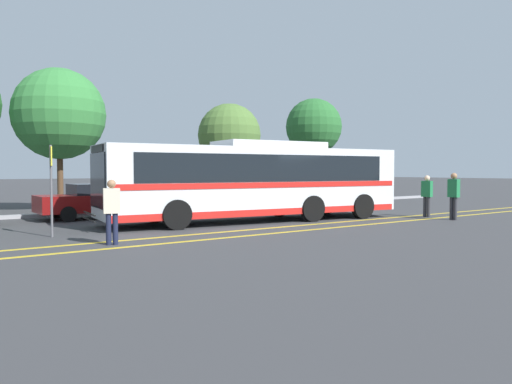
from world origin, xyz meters
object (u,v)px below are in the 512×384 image
(transit_bus, at_px, (256,180))
(parked_car_1, at_px, (100,200))
(pedestrian_0, at_px, (454,193))
(tree_0, at_px, (314,127))
(tree_3, at_px, (59,114))
(pedestrian_1, at_px, (112,208))
(pedestrian_2, at_px, (427,193))
(tree_1, at_px, (229,135))
(bus_stop_sign, at_px, (51,179))

(transit_bus, relative_size, parked_car_1, 2.52)
(pedestrian_0, relative_size, tree_0, 0.27)
(parked_car_1, relative_size, tree_3, 0.72)
(pedestrian_1, distance_m, tree_3, 12.90)
(transit_bus, distance_m, tree_0, 16.21)
(pedestrian_0, bearing_deg, tree_0, -19.67)
(pedestrian_2, relative_size, tree_1, 0.31)
(pedestrian_0, xyz_separation_m, pedestrian_1, (-13.24, 1.44, -0.10))
(tree_3, bearing_deg, bus_stop_sign, -105.79)
(parked_car_1, relative_size, tree_1, 0.86)
(pedestrian_2, bearing_deg, bus_stop_sign, -104.73)
(pedestrian_1, bearing_deg, pedestrian_2, 15.30)
(tree_0, bearing_deg, bus_stop_sign, -152.32)
(parked_car_1, height_order, tree_1, tree_1)
(pedestrian_2, xyz_separation_m, tree_1, (-2.74, 11.03, 2.94))
(pedestrian_1, relative_size, tree_1, 0.30)
(transit_bus, relative_size, pedestrian_1, 7.20)
(pedestrian_1, xyz_separation_m, tree_0, (18.92, 12.92, 3.99))
(bus_stop_sign, bearing_deg, pedestrian_2, -93.18)
(parked_car_1, distance_m, tree_1, 9.76)
(pedestrian_1, relative_size, tree_0, 0.25)
(pedestrian_2, bearing_deg, tree_3, -141.06)
(tree_1, distance_m, tree_3, 9.02)
(transit_bus, xyz_separation_m, tree_3, (-4.85, 9.42, 3.05))
(parked_car_1, relative_size, bus_stop_sign, 1.82)
(bus_stop_sign, relative_size, tree_3, 0.39)
(pedestrian_2, height_order, tree_0, tree_0)
(pedestrian_1, relative_size, bus_stop_sign, 0.64)
(tree_3, bearing_deg, pedestrian_2, -46.46)
(parked_car_1, bearing_deg, tree_3, -174.92)
(pedestrian_1, bearing_deg, bus_stop_sign, 124.79)
(tree_0, relative_size, tree_1, 1.21)
(pedestrian_2, distance_m, bus_stop_sign, 14.63)
(pedestrian_1, xyz_separation_m, bus_stop_sign, (-0.89, 2.53, 0.72))
(pedestrian_0, relative_size, tree_1, 0.33)
(pedestrian_0, distance_m, tree_1, 13.00)
(parked_car_1, bearing_deg, transit_bus, 44.21)
(tree_0, xyz_separation_m, tree_3, (-17.07, -0.70, -0.32))
(bus_stop_sign, bearing_deg, pedestrian_1, -153.72)
(parked_car_1, distance_m, tree_3, 6.10)
(transit_bus, bearing_deg, pedestrian_1, 119.64)
(pedestrian_0, height_order, pedestrian_1, pedestrian_0)
(transit_bus, height_order, tree_0, tree_0)
(parked_car_1, xyz_separation_m, pedestrian_0, (11.04, -9.01, 0.34))
(pedestrian_2, bearing_deg, pedestrian_1, -94.75)
(transit_bus, relative_size, bus_stop_sign, 4.57)
(pedestrian_2, relative_size, bus_stop_sign, 0.65)
(transit_bus, xyz_separation_m, pedestrian_1, (-6.71, -2.80, -0.63))
(tree_0, bearing_deg, parked_car_1, -162.26)
(bus_stop_sign, xyz_separation_m, tree_1, (11.65, 8.46, 2.24))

